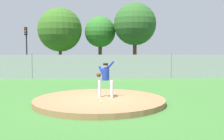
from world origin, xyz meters
TOP-DOWN VIEW (x-y plane):
  - ground_plane at (0.00, 6.00)m, footprint 80.00×80.00m
  - asphalt_strip at (0.00, 14.50)m, footprint 44.00×7.00m
  - pitchers_mound at (0.00, 0.00)m, footprint 5.58×5.58m
  - pitcher_youth at (0.25, 0.23)m, footprint 0.79×0.33m
  - baseball at (0.07, -0.96)m, footprint 0.07×0.07m
  - chainlink_fence at (0.00, 10.00)m, footprint 28.09×0.07m
  - parked_car_red at (-8.06, 14.57)m, footprint 2.08×4.39m
  - parked_car_navy at (2.37, 14.92)m, footprint 1.98×4.20m
  - parked_car_champagne at (7.91, 14.44)m, footprint 2.03×4.44m
  - parked_car_silver at (11.85, 14.85)m, footprint 2.00×4.73m
  - parked_car_burgundy at (5.35, 14.63)m, footprint 2.05×4.37m
  - parked_car_white at (-3.76, 14.51)m, footprint 1.94×4.16m
  - traffic_cone_orange at (-5.40, 14.97)m, footprint 0.40×0.40m
  - traffic_light_near at (-8.60, 18.72)m, footprint 0.28×0.46m
  - tree_bushy_near at (-5.58, 23.21)m, footprint 5.66×5.66m
  - tree_leaning_west at (-0.41, 23.88)m, footprint 4.08×4.08m
  - tree_slender_far at (4.01, 22.11)m, footprint 5.32×5.32m

SIDE VIEW (x-z plane):
  - ground_plane at x=0.00m, z-range 0.00..0.00m
  - asphalt_strip at x=0.00m, z-range 0.00..0.01m
  - pitchers_mound at x=0.00m, z-range 0.00..0.22m
  - baseball at x=0.07m, z-range 0.22..0.29m
  - traffic_cone_orange at x=-5.40m, z-range -0.01..0.54m
  - parked_car_white at x=-3.76m, z-range -0.04..1.56m
  - parked_car_red at x=-8.06m, z-range -0.04..1.63m
  - parked_car_champagne at x=7.91m, z-range -0.05..1.66m
  - parked_car_burgundy at x=5.35m, z-range -0.04..1.66m
  - parked_car_silver at x=11.85m, z-range -0.04..1.66m
  - parked_car_navy at x=2.37m, z-range -0.04..1.67m
  - chainlink_fence at x=0.00m, z-range -0.05..1.98m
  - pitcher_youth at x=0.25m, z-range 0.34..1.94m
  - traffic_light_near at x=-8.60m, z-range 0.89..5.78m
  - tree_leaning_west at x=-0.41m, z-range 1.32..8.11m
  - tree_bushy_near at x=-5.58m, z-range 1.06..8.84m
  - tree_slender_far at x=4.01m, z-range 1.45..9.71m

